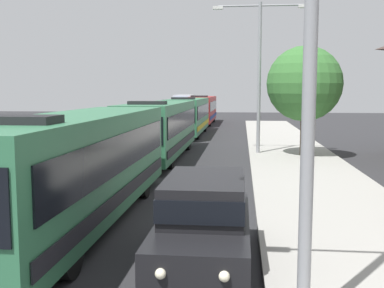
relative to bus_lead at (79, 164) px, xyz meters
name	(u,v)px	position (x,y,z in m)	size (l,w,h in m)	color
bus_lead	(79,164)	(0.00, 0.00, 0.00)	(2.58, 12.07, 3.21)	#33724C
bus_second_in_line	(161,127)	(0.00, 13.09, 0.00)	(2.58, 12.18, 3.21)	#33724C
bus_middle	(189,115)	(0.00, 26.59, 0.00)	(2.58, 12.05, 3.21)	#33724C
bus_fourth_in_line	(202,109)	(0.00, 39.92, 0.00)	(2.58, 12.08, 3.21)	maroon
white_suv	(204,219)	(3.70, -2.80, -0.66)	(1.86, 4.78, 1.90)	black
box_truck_oncoming	(184,106)	(-3.30, 49.50, 0.02)	(2.35, 7.56, 3.15)	navy
streetlamp_near	(312,1)	(5.40, -5.41, 3.24)	(5.40, 0.28, 7.80)	gray
streetlamp_mid	(259,63)	(5.40, 14.58, 3.58)	(5.28, 0.28, 8.46)	gray
roadside_tree	(304,84)	(7.82, 13.79, 2.38)	(4.10, 4.10, 5.98)	#4C3823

